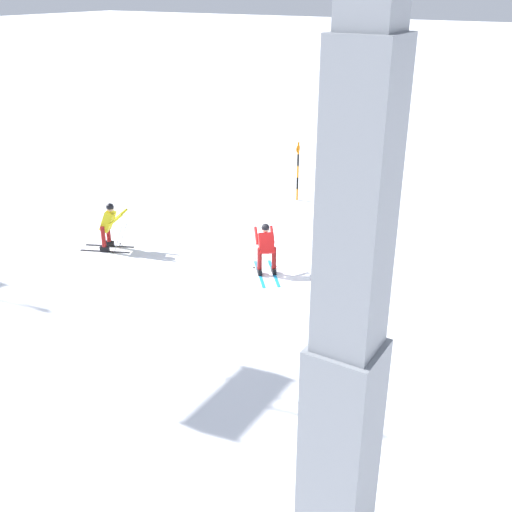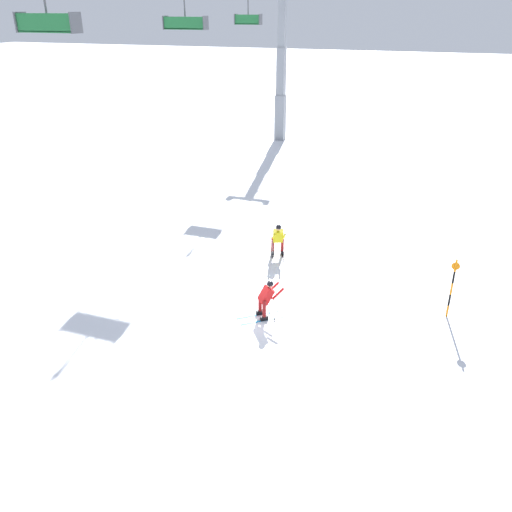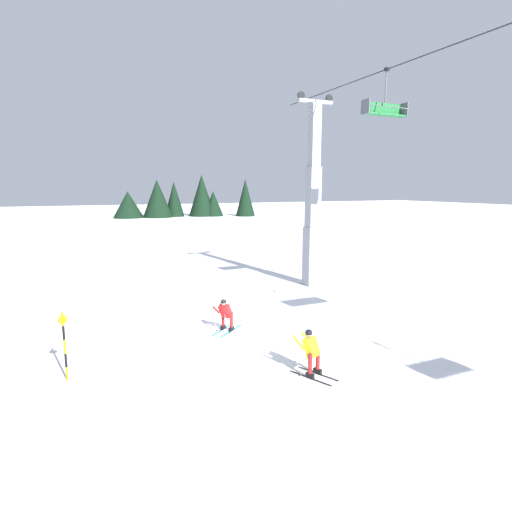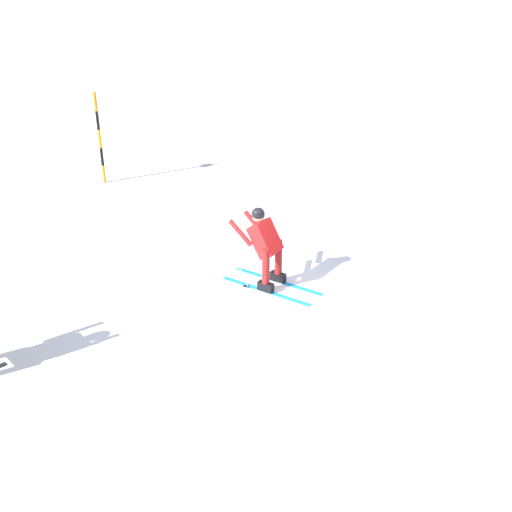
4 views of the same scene
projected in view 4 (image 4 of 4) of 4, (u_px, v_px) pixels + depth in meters
ground_plane at (266, 307)px, 10.25m from camera, size 260.00×260.00×0.00m
skier_carving_main at (265, 243)px, 10.55m from camera, size 1.51×1.68×1.55m
trail_marker_pole at (99, 135)px, 14.89m from camera, size 0.07×0.28×2.25m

